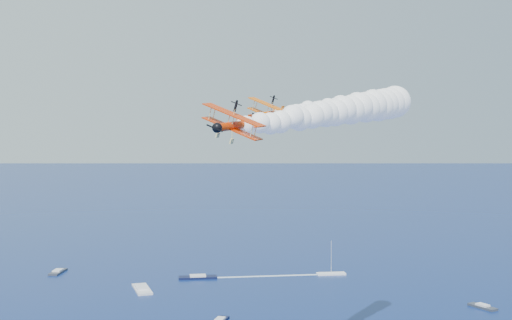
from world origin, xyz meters
name	(u,v)px	position (x,y,z in m)	size (l,w,h in m)	color
biplane_lead	(271,114)	(4.04, 32.22, 58.88)	(8.08, 9.07, 5.46)	#F46305
biplane_trail	(234,126)	(-17.60, -0.92, 56.96)	(7.33, 8.23, 4.96)	red
smoke_trail_lead	(340,106)	(26.79, 45.62, 60.86)	(46.02, 29.44, 9.65)	white
smoke_trail_trail	(336,112)	(4.99, 12.75, 58.94)	(45.74, 29.92, 9.65)	white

